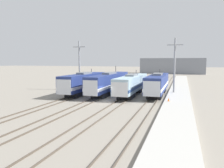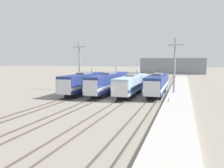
{
  "view_description": "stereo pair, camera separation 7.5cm",
  "coord_description": "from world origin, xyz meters",
  "views": [
    {
      "loc": [
        11.69,
        -32.86,
        6.61
      ],
      "look_at": [
        0.15,
        2.54,
        2.59
      ],
      "focal_mm": 35.0,
      "sensor_mm": 36.0,
      "label": 1
    },
    {
      "loc": [
        11.76,
        -32.84,
        6.61
      ],
      "look_at": [
        0.15,
        2.54,
        2.59
      ],
      "focal_mm": 35.0,
      "sensor_mm": 36.0,
      "label": 2
    }
  ],
  "objects": [
    {
      "name": "platform",
      "position": [
        11.07,
        0.0,
        0.21
      ],
      "size": [
        4.0,
        120.0,
        0.42
      ],
      "color": "#B7B5AD",
      "rests_on": "ground_plane"
    },
    {
      "name": "rail_pair_far_left",
      "position": [
        -7.08,
        0.0,
        0.07
      ],
      "size": [
        1.51,
        120.0,
        0.15
      ],
      "color": "#4C4238",
      "rests_on": "ground_plane"
    },
    {
      "name": "locomotive_far_right",
      "position": [
        7.08,
        9.22,
        2.15
      ],
      "size": [
        2.96,
        16.93,
        4.82
      ],
      "color": "black",
      "rests_on": "ground_plane"
    },
    {
      "name": "traffic_cone",
      "position": [
        9.73,
        1.0,
        0.69
      ],
      "size": [
        0.3,
        0.3,
        0.55
      ],
      "color": "orange",
      "rests_on": "platform"
    },
    {
      "name": "locomotive_far_left",
      "position": [
        -7.08,
        6.37,
        2.2
      ],
      "size": [
        2.99,
        16.24,
        4.85
      ],
      "color": "black",
      "rests_on": "ground_plane"
    },
    {
      "name": "rail_pair_center_right",
      "position": [
        2.36,
        0.0,
        0.07
      ],
      "size": [
        1.51,
        120.0,
        0.15
      ],
      "color": "#4C4238",
      "rests_on": "ground_plane"
    },
    {
      "name": "depot_building",
      "position": [
        6.29,
        81.49,
        3.89
      ],
      "size": [
        31.18,
        8.28,
        7.78
      ],
      "color": "gray",
      "rests_on": "ground_plane"
    },
    {
      "name": "locomotive_center_left",
      "position": [
        -2.36,
        8.05,
        2.19
      ],
      "size": [
        2.76,
        19.42,
        5.44
      ],
      "color": "black",
      "rests_on": "ground_plane"
    },
    {
      "name": "rail_pair_far_right",
      "position": [
        7.08,
        0.0,
        0.07
      ],
      "size": [
        1.51,
        120.0,
        0.15
      ],
      "color": "#4C4238",
      "rests_on": "ground_plane"
    },
    {
      "name": "catenary_tower_right",
      "position": [
        10.08,
        11.05,
        5.67
      ],
      "size": [
        2.97,
        0.35,
        10.89
      ],
      "color": "gray",
      "rests_on": "ground_plane"
    },
    {
      "name": "ground_plane",
      "position": [
        0.0,
        0.0,
        0.0
      ],
      "size": [
        400.0,
        400.0,
        0.0
      ],
      "primitive_type": "plane",
      "color": "gray"
    },
    {
      "name": "catenary_tower_left",
      "position": [
        -10.24,
        11.05,
        5.67
      ],
      "size": [
        2.97,
        0.35,
        10.89
      ],
      "color": "gray",
      "rests_on": "ground_plane"
    },
    {
      "name": "locomotive_center_right",
      "position": [
        2.36,
        7.67,
        2.07
      ],
      "size": [
        2.92,
        17.57,
        4.66
      ],
      "color": "#232326",
      "rests_on": "ground_plane"
    },
    {
      "name": "rail_pair_center_left",
      "position": [
        -2.36,
        0.0,
        0.07
      ],
      "size": [
        1.51,
        120.0,
        0.15
      ],
      "color": "#4C4238",
      "rests_on": "ground_plane"
    }
  ]
}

